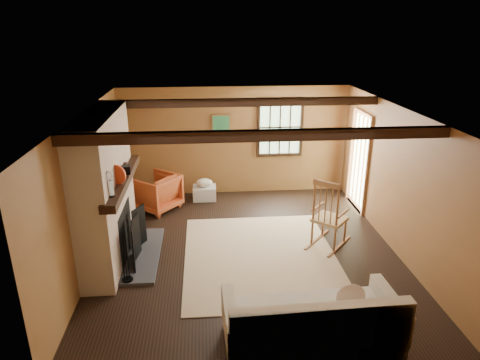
{
  "coord_description": "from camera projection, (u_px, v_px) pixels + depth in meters",
  "views": [
    {
      "loc": [
        -0.67,
        -6.4,
        3.66
      ],
      "look_at": [
        -0.09,
        0.4,
        1.15
      ],
      "focal_mm": 32.0,
      "sensor_mm": 36.0,
      "label": 1
    }
  ],
  "objects": [
    {
      "name": "fireplace",
      "position": [
        107.0,
        196.0,
        6.74
      ],
      "size": [
        1.02,
        2.3,
        2.4
      ],
      "color": "#A56640",
      "rests_on": "ground"
    },
    {
      "name": "ground",
      "position": [
        247.0,
        251.0,
        7.3
      ],
      "size": [
        5.5,
        5.5,
        0.0
      ],
      "primitive_type": "plane",
      "color": "black",
      "rests_on": "ground"
    },
    {
      "name": "firewood_pile",
      "position": [
        146.0,
        191.0,
        9.53
      ],
      "size": [
        0.73,
        0.13,
        0.27
      ],
      "color": "#4F3722",
      "rests_on": "ground"
    },
    {
      "name": "basket_pillow",
      "position": [
        204.0,
        183.0,
        9.31
      ],
      "size": [
        0.43,
        0.38,
        0.18
      ],
      "primitive_type": "ellipsoid",
      "rotation": [
        0.0,
        0.0,
        -0.32
      ],
      "color": "white",
      "rests_on": "laundry_basket"
    },
    {
      "name": "sofa",
      "position": [
        313.0,
        327.0,
        5.03
      ],
      "size": [
        2.09,
        0.98,
        0.84
      ],
      "rotation": [
        0.0,
        0.0,
        0.03
      ],
      "color": "white",
      "rests_on": "ground"
    },
    {
      "name": "room_envelope",
      "position": [
        259.0,
        155.0,
        7.0
      ],
      "size": [
        5.02,
        5.52,
        2.44
      ],
      "color": "brown",
      "rests_on": "ground"
    },
    {
      "name": "rug",
      "position": [
        260.0,
        256.0,
        7.13
      ],
      "size": [
        2.5,
        3.0,
        0.01
      ],
      "primitive_type": "cube",
      "color": "#CEB389",
      "rests_on": "ground"
    },
    {
      "name": "rocking_chair",
      "position": [
        329.0,
        218.0,
        7.32
      ],
      "size": [
        0.94,
        0.99,
        1.25
      ],
      "rotation": [
        0.0,
        0.0,
        2.43
      ],
      "color": "tan",
      "rests_on": "ground"
    },
    {
      "name": "armchair",
      "position": [
        156.0,
        192.0,
        8.83
      ],
      "size": [
        1.14,
        1.14,
        0.75
      ],
      "primitive_type": "imported",
      "rotation": [
        0.0,
        0.0,
        -2.25
      ],
      "color": "#BF6026",
      "rests_on": "ground"
    },
    {
      "name": "laundry_basket",
      "position": [
        205.0,
        193.0,
        9.4
      ],
      "size": [
        0.51,
        0.39,
        0.3
      ],
      "primitive_type": "cube",
      "rotation": [
        0.0,
        0.0,
        -0.02
      ],
      "color": "silver",
      "rests_on": "ground"
    }
  ]
}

